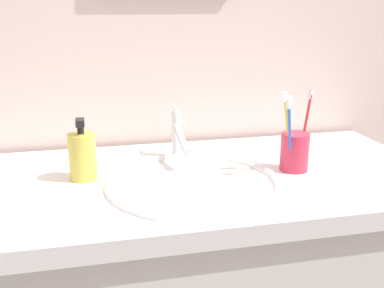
% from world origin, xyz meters
% --- Properties ---
extents(tiled_wall_back, '(2.45, 0.04, 2.40)m').
position_xyz_m(tiled_wall_back, '(0.00, 0.33, 1.20)').
color(tiled_wall_back, beige).
rests_on(tiled_wall_back, ground).
extents(sink_basin, '(0.42, 0.42, 0.12)m').
position_xyz_m(sink_basin, '(0.00, -0.06, 0.82)').
color(sink_basin, white).
rests_on(sink_basin, vanity_counter).
extents(faucet, '(0.02, 0.18, 0.14)m').
position_xyz_m(faucet, '(0.00, 0.14, 0.93)').
color(faucet, silver).
rests_on(faucet, sink_basin).
extents(toothbrush_cup, '(0.07, 0.07, 0.10)m').
position_xyz_m(toothbrush_cup, '(0.27, -0.02, 0.91)').
color(toothbrush_cup, '#D8334C').
rests_on(toothbrush_cup, vanity_counter).
extents(toothbrush_green, '(0.03, 0.02, 0.19)m').
position_xyz_m(toothbrush_green, '(0.25, -0.02, 0.98)').
color(toothbrush_green, green).
rests_on(toothbrush_green, toothbrush_cup).
extents(toothbrush_red, '(0.05, 0.04, 0.19)m').
position_xyz_m(toothbrush_red, '(0.31, 0.01, 0.98)').
color(toothbrush_red, red).
rests_on(toothbrush_red, toothbrush_cup).
extents(toothbrush_blue, '(0.05, 0.05, 0.19)m').
position_xyz_m(toothbrush_blue, '(0.24, -0.05, 0.98)').
color(toothbrush_blue, blue).
rests_on(toothbrush_blue, toothbrush_cup).
extents(toothbrush_yellow, '(0.04, 0.01, 0.20)m').
position_xyz_m(toothbrush_yellow, '(0.24, -0.03, 0.98)').
color(toothbrush_yellow, yellow).
rests_on(toothbrush_yellow, toothbrush_cup).
extents(soap_dispenser, '(0.07, 0.07, 0.15)m').
position_xyz_m(soap_dispenser, '(-0.25, 0.04, 0.92)').
color(soap_dispenser, '#DBCC4C').
rests_on(soap_dispenser, vanity_counter).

